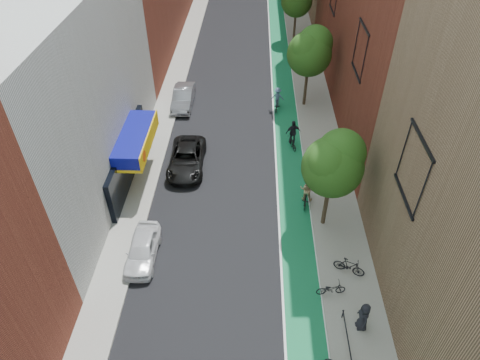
# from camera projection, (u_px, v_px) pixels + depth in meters

# --- Properties ---
(bike_lane) EXTENTS (2.00, 68.00, 0.01)m
(bike_lane) POSITION_uv_depth(u_px,v_px,m) (284.00, 94.00, 37.97)
(bike_lane) COLOR #14743E
(bike_lane) RESTS_ON ground
(sidewalk_left) EXTENTS (2.00, 68.00, 0.15)m
(sidewalk_left) POSITION_uv_depth(u_px,v_px,m) (172.00, 91.00, 38.18)
(sidewalk_left) COLOR gray
(sidewalk_left) RESTS_ON ground
(sidewalk_right) EXTENTS (3.00, 68.00, 0.15)m
(sidewalk_right) POSITION_uv_depth(u_px,v_px,m) (312.00, 93.00, 37.86)
(sidewalk_right) COLOR gray
(sidewalk_right) RESTS_ON ground
(building_left_white) EXTENTS (8.00, 20.00, 12.00)m
(building_left_white) POSITION_uv_depth(u_px,v_px,m) (46.00, 98.00, 25.32)
(building_left_white) COLOR silver
(building_left_white) RESTS_ON ground
(tree_near) EXTENTS (3.40, 3.36, 6.42)m
(tree_near) POSITION_uv_depth(u_px,v_px,m) (334.00, 163.00, 22.71)
(tree_near) COLOR #332619
(tree_near) RESTS_ON ground
(tree_mid) EXTENTS (3.55, 3.53, 6.74)m
(tree_mid) POSITION_uv_depth(u_px,v_px,m) (310.00, 50.00, 33.27)
(tree_mid) COLOR #332619
(tree_mid) RESTS_ON ground
(parked_car_white) EXTENTS (1.59, 3.90, 1.33)m
(parked_car_white) POSITION_uv_depth(u_px,v_px,m) (142.00, 249.00, 23.33)
(parked_car_white) COLOR silver
(parked_car_white) RESTS_ON ground
(parked_car_black) EXTENTS (2.45, 5.17, 1.43)m
(parked_car_black) POSITION_uv_depth(u_px,v_px,m) (187.00, 159.00, 29.49)
(parked_car_black) COLOR black
(parked_car_black) RESTS_ON ground
(parked_car_silver) EXTENTS (1.59, 4.55, 1.50)m
(parked_car_silver) POSITION_uv_depth(u_px,v_px,m) (183.00, 97.00, 35.96)
(parked_car_silver) COLOR gray
(parked_car_silver) RESTS_ON ground
(cyclist_lane_near) EXTENTS (0.94, 1.67, 2.08)m
(cyclist_lane_near) POSITION_uv_depth(u_px,v_px,m) (306.00, 193.00, 26.51)
(cyclist_lane_near) COLOR black
(cyclist_lane_near) RESTS_ON ground
(cyclist_lane_mid) EXTENTS (1.17, 1.60, 2.21)m
(cyclist_lane_mid) POSITION_uv_depth(u_px,v_px,m) (293.00, 137.00, 31.20)
(cyclist_lane_mid) COLOR black
(cyclist_lane_mid) RESTS_ON ground
(cyclist_lane_far) EXTENTS (1.12, 1.89, 1.96)m
(cyclist_lane_far) POSITION_uv_depth(u_px,v_px,m) (277.00, 100.00, 35.37)
(cyclist_lane_far) COLOR black
(cyclist_lane_far) RESTS_ON ground
(parked_bike_mid) EXTENTS (1.73, 1.12, 1.01)m
(parked_bike_mid) POSITION_uv_depth(u_px,v_px,m) (349.00, 266.00, 22.44)
(parked_bike_mid) COLOR black
(parked_bike_mid) RESTS_ON sidewalk_right
(parked_bike_far) EXTENTS (1.57, 0.72, 0.80)m
(parked_bike_far) POSITION_uv_depth(u_px,v_px,m) (331.00, 289.00, 21.50)
(parked_bike_far) COLOR black
(parked_bike_far) RESTS_ON sidewalk_right
(pedestrian) EXTENTS (0.61, 0.87, 1.68)m
(pedestrian) POSITION_uv_depth(u_px,v_px,m) (364.00, 317.00, 19.79)
(pedestrian) COLOR black
(pedestrian) RESTS_ON sidewalk_right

